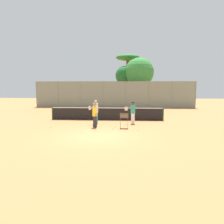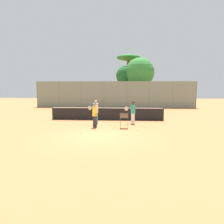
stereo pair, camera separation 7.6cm
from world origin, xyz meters
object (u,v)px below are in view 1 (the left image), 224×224
(player_yellow_shirt, at_px, (96,112))
(parked_car, at_px, (119,101))
(tennis_net, at_px, (107,114))
(player_white_outfit, at_px, (133,112))
(ball_cart, at_px, (124,117))
(player_red_cap, at_px, (95,115))

(player_yellow_shirt, distance_m, parked_car, 16.63)
(tennis_net, relative_size, player_white_outfit, 5.72)
(player_white_outfit, distance_m, parked_car, 16.39)
(tennis_net, relative_size, parked_car, 2.27)
(player_white_outfit, height_order, ball_cart, player_white_outfit)
(ball_cart, bearing_deg, player_yellow_shirt, 145.17)
(tennis_net, bearing_deg, parked_car, 87.79)
(player_white_outfit, xyz_separation_m, ball_cart, (-0.64, -1.79, -0.09))
(player_red_cap, relative_size, parked_car, 0.40)
(tennis_net, bearing_deg, player_red_cap, -99.15)
(player_white_outfit, xyz_separation_m, player_red_cap, (-2.68, -1.67, 0.00))
(player_red_cap, bearing_deg, player_white_outfit, 100.64)
(player_red_cap, bearing_deg, parked_car, 155.11)
(ball_cart, distance_m, parked_car, 18.12)
(tennis_net, bearing_deg, ball_cart, -66.53)
(parked_car, bearing_deg, ball_cart, -87.05)
(tennis_net, distance_m, ball_cart, 3.77)
(player_red_cap, distance_m, player_yellow_shirt, 1.42)
(player_white_outfit, bearing_deg, ball_cart, 56.94)
(tennis_net, relative_size, ball_cart, 9.39)
(ball_cart, bearing_deg, player_red_cap, 176.87)
(player_red_cap, xyz_separation_m, ball_cart, (2.04, -0.11, -0.09))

